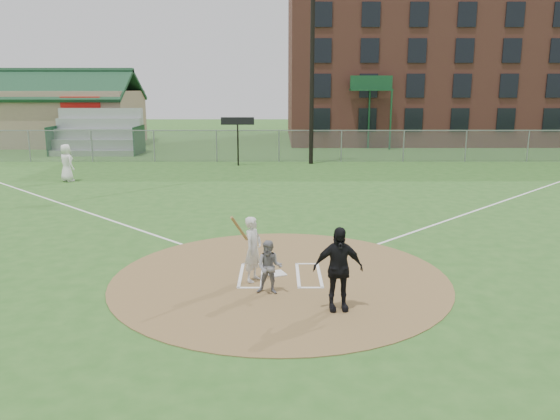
{
  "coord_description": "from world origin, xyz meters",
  "views": [
    {
      "loc": [
        -0.05,
        -12.98,
        4.67
      ],
      "look_at": [
        0.0,
        2.0,
        1.3
      ],
      "focal_mm": 35.0,
      "sensor_mm": 36.0,
      "label": 1
    }
  ],
  "objects_px": {
    "ondeck_player": "(67,163)",
    "batter_at_plate": "(253,249)",
    "catcher": "(269,267)",
    "home_plate": "(276,274)",
    "umpire": "(338,269)"
  },
  "relations": [
    {
      "from": "home_plate",
      "to": "batter_at_plate",
      "type": "xyz_separation_m",
      "value": [
        -0.56,
        -0.47,
        0.8
      ]
    },
    {
      "from": "catcher",
      "to": "umpire",
      "type": "bearing_deg",
      "value": -24.25
    },
    {
      "from": "catcher",
      "to": "batter_at_plate",
      "type": "height_order",
      "value": "batter_at_plate"
    },
    {
      "from": "umpire",
      "to": "batter_at_plate",
      "type": "bearing_deg",
      "value": 131.52
    },
    {
      "from": "umpire",
      "to": "home_plate",
      "type": "bearing_deg",
      "value": 115.41
    },
    {
      "from": "catcher",
      "to": "ondeck_player",
      "type": "height_order",
      "value": "ondeck_player"
    },
    {
      "from": "umpire",
      "to": "ondeck_player",
      "type": "height_order",
      "value": "ondeck_player"
    },
    {
      "from": "catcher",
      "to": "umpire",
      "type": "height_order",
      "value": "umpire"
    },
    {
      "from": "home_plate",
      "to": "batter_at_plate",
      "type": "bearing_deg",
      "value": -140.17
    },
    {
      "from": "home_plate",
      "to": "catcher",
      "type": "relative_size",
      "value": 0.35
    },
    {
      "from": "ondeck_player",
      "to": "batter_at_plate",
      "type": "height_order",
      "value": "ondeck_player"
    },
    {
      "from": "umpire",
      "to": "ondeck_player",
      "type": "bearing_deg",
      "value": 121.08
    },
    {
      "from": "catcher",
      "to": "umpire",
      "type": "distance_m",
      "value": 1.76
    },
    {
      "from": "home_plate",
      "to": "umpire",
      "type": "relative_size",
      "value": 0.24
    },
    {
      "from": "home_plate",
      "to": "batter_at_plate",
      "type": "distance_m",
      "value": 1.08
    }
  ]
}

